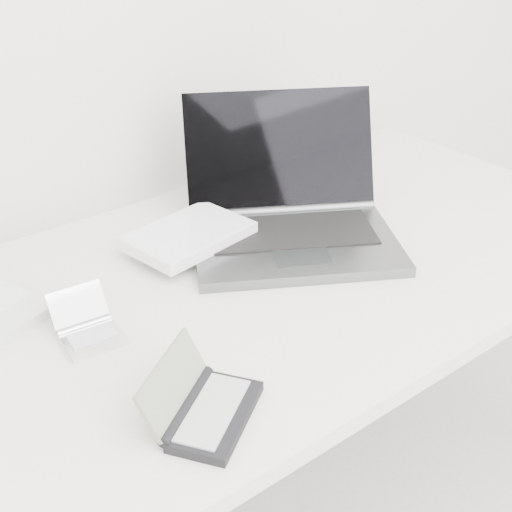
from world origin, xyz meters
TOP-DOWN VIEW (x-y plane):
  - desk at (0.00, 1.55)m, footprint 1.60×0.80m
  - laptop_large at (0.10, 1.63)m, footprint 0.59×0.53m
  - pda_silver at (-0.34, 1.55)m, footprint 0.10×0.12m
  - palmtop_charcoal at (-0.30, 1.28)m, footprint 0.20×0.19m

SIDE VIEW (x-z plane):
  - desk at x=0.00m, z-range 0.32..1.05m
  - pda_silver at x=-0.34m, z-range 0.71..0.78m
  - palmtop_charcoal at x=-0.30m, z-range 0.71..0.79m
  - laptop_large at x=0.10m, z-range 0.65..0.90m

